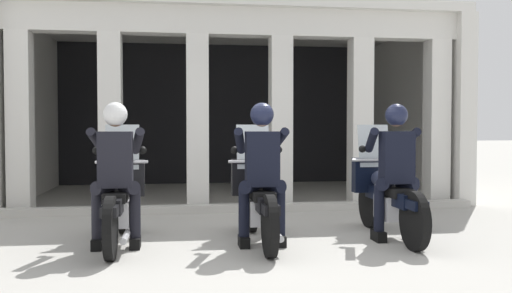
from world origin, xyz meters
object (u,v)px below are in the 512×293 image
object	(u,v)px
motorcycle_center	(258,198)
motorcycle_right	(386,195)
police_officer_center	(262,162)
police_officer_left	(116,162)
police_officer_right	(396,160)
motorcycle_left	(119,199)

from	to	relation	value
motorcycle_center	motorcycle_right	size ratio (longest dim) A/B	1.00
police_officer_center	motorcycle_right	xyz separation A→B (m)	(1.58, 0.37, -0.44)
police_officer_left	police_officer_center	bearing A→B (deg)	4.13
police_officer_right	motorcycle_right	bearing A→B (deg)	100.58
motorcycle_center	police_officer_right	bearing A→B (deg)	1.62
motorcycle_right	police_officer_right	size ratio (longest dim) A/B	1.29
motorcycle_left	police_officer_left	distance (m)	0.52
motorcycle_left	motorcycle_right	size ratio (longest dim) A/B	1.00
motorcycle_left	motorcycle_right	bearing A→B (deg)	7.61
police_officer_left	police_officer_right	size ratio (longest dim) A/B	1.00
motorcycle_center	motorcycle_right	world-z (taller)	same
police_officer_right	police_officer_center	bearing A→B (deg)	-166.01
police_officer_left	motorcycle_left	bearing A→B (deg)	97.68
motorcycle_center	motorcycle_right	xyz separation A→B (m)	(1.58, 0.09, 0.00)
police_officer_center	motorcycle_right	bearing A→B (deg)	21.94
motorcycle_center	police_officer_center	bearing A→B (deg)	-81.52
police_officer_center	motorcycle_right	distance (m)	1.68
motorcycle_left	police_officer_center	xyz separation A→B (m)	(1.58, -0.39, 0.44)
motorcycle_left	motorcycle_center	world-z (taller)	same
motorcycle_center	motorcycle_right	bearing A→B (deg)	11.89
police_officer_left	motorcycle_right	world-z (taller)	police_officer_left
motorcycle_center	police_officer_right	world-z (taller)	police_officer_right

